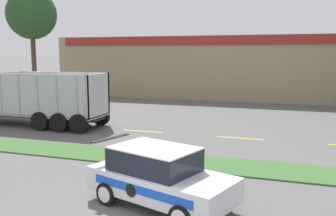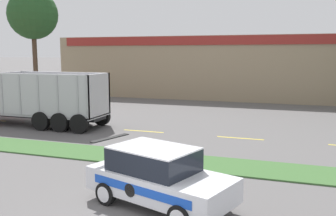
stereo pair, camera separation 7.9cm
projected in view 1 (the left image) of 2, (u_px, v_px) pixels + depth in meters
The scene contains 8 objects.
grass_verge at pixel (193, 163), 14.88m from camera, with size 120.00×2.18×0.06m, color #3D6633.
centre_line_2 at pixel (61, 125), 22.69m from camera, with size 2.40×0.14×0.01m, color yellow.
centre_line_3 at pixel (143, 131), 20.99m from camera, with size 2.40×0.14×0.01m, color yellow.
centre_line_4 at pixel (240, 138), 19.29m from camera, with size 2.40×0.14×0.01m, color yellow.
dump_truck_mid at pixel (3, 98), 23.24m from camera, with size 11.45×2.78×3.61m.
rally_car at pixel (159, 176), 10.68m from camera, with size 4.62×3.12×1.73m.
store_building_backdrop at pixel (235, 66), 38.97m from camera, with size 34.37×12.10×5.92m.
tree_behind_right at pixel (31, 10), 30.33m from camera, with size 4.03×4.03×10.48m.
Camera 1 is at (3.66, -7.33, 4.36)m, focal length 40.00 mm.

